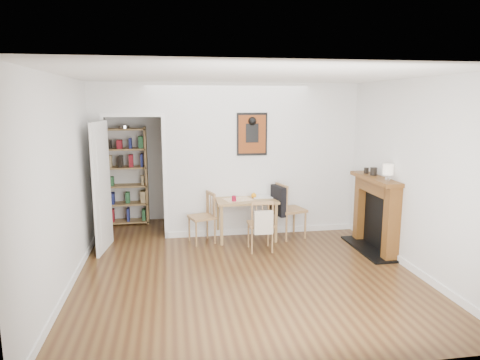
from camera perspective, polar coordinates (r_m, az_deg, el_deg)
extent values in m
plane|color=brown|center=(6.26, 0.24, -11.03)|extent=(5.20, 5.20, 0.00)
plane|color=silver|center=(8.46, -2.70, 3.67)|extent=(4.50, 0.00, 4.50)
plane|color=silver|center=(3.44, 7.56, -6.35)|extent=(4.50, 0.00, 4.50)
plane|color=silver|center=(5.97, -21.56, 0.14)|extent=(0.00, 5.20, 5.20)
plane|color=silver|center=(6.67, 19.69, 1.26)|extent=(0.00, 5.20, 5.20)
plane|color=silver|center=(5.84, 0.26, 13.46)|extent=(5.20, 5.20, 0.00)
cube|color=silver|center=(7.38, 2.84, 2.68)|extent=(3.35, 0.10, 2.60)
cube|color=silver|center=(7.31, -18.35, 2.09)|extent=(0.25, 0.10, 2.60)
cube|color=silver|center=(7.17, -14.21, 10.37)|extent=(0.90, 0.10, 0.55)
cube|color=silver|center=(7.34, -17.49, -0.01)|extent=(0.06, 0.14, 2.05)
cube|color=silver|center=(7.26, -9.98, 0.21)|extent=(0.06, 0.14, 2.05)
cube|color=silver|center=(7.59, 2.85, -6.77)|extent=(3.35, 0.02, 0.10)
cube|color=silver|center=(5.75, -21.87, -13.27)|extent=(0.02, 4.00, 0.10)
cube|color=silver|center=(6.47, 21.53, -10.60)|extent=(0.02, 4.00, 0.10)
cube|color=silver|center=(6.88, -17.93, -0.91)|extent=(0.15, 0.80, 2.00)
cube|color=black|center=(7.24, 1.62, 6.12)|extent=(0.52, 0.02, 0.72)
cube|color=#652A0D|center=(7.23, 1.63, 6.11)|extent=(0.46, 0.00, 0.64)
cube|color=#976D46|center=(7.15, 0.83, -2.72)|extent=(1.01, 0.64, 0.04)
cube|color=#976D46|center=(6.92, -2.47, -6.11)|extent=(0.05, 0.05, 0.65)
cube|color=#976D46|center=(7.07, 4.80, -5.76)|extent=(0.05, 0.05, 0.65)
cube|color=#976D46|center=(7.42, -2.97, -4.96)|extent=(0.05, 0.05, 0.65)
cube|color=#976D46|center=(7.57, 3.81, -4.67)|extent=(0.05, 0.05, 0.65)
cube|color=black|center=(7.16, 5.10, -2.76)|extent=(0.20, 0.40, 0.49)
cube|color=beige|center=(6.44, 3.10, -5.62)|extent=(0.28, 0.10, 0.35)
cube|color=#976D46|center=(8.35, -17.37, 0.44)|extent=(0.04, 0.31, 1.83)
cube|color=#976D46|center=(8.28, -12.36, 0.59)|extent=(0.04, 0.31, 1.83)
cube|color=#976D46|center=(8.49, -14.60, -5.32)|extent=(0.77, 0.31, 0.03)
cube|color=#976D46|center=(8.34, -14.82, -0.73)|extent=(0.77, 0.31, 0.03)
cube|color=#976D46|center=(8.21, -15.16, 6.55)|extent=(0.77, 0.31, 0.03)
cube|color=maroon|center=(8.30, -14.88, 0.51)|extent=(0.67, 0.25, 0.25)
cube|color=brown|center=(6.56, 19.56, -5.58)|extent=(0.20, 0.16, 1.10)
cube|color=brown|center=(7.41, 15.89, -3.57)|extent=(0.20, 0.16, 1.10)
cube|color=brown|center=(6.85, 17.65, 0.16)|extent=(0.30, 1.21, 0.06)
cube|color=brown|center=(6.89, 17.81, -0.89)|extent=(0.20, 0.85, 0.20)
cube|color=black|center=(7.04, 18.00, -5.27)|extent=(0.08, 0.81, 0.88)
cube|color=black|center=(7.11, 16.94, -8.72)|extent=(0.45, 1.25, 0.03)
cylinder|color=maroon|center=(6.97, -0.81, -2.50)|extent=(0.07, 0.07, 0.09)
sphere|color=orange|center=(7.23, 1.84, -2.07)|extent=(0.09, 0.09, 0.09)
cube|color=beige|center=(7.13, -0.28, -2.58)|extent=(0.51, 0.43, 0.00)
cube|color=silver|center=(7.29, 3.03, -2.25)|extent=(0.34, 0.25, 0.02)
cylinder|color=silver|center=(6.55, 19.08, 0.29)|extent=(0.08, 0.08, 0.09)
cylinder|color=beige|center=(6.54, 19.15, 1.33)|extent=(0.15, 0.15, 0.15)
cylinder|color=black|center=(6.96, 17.38, 1.10)|extent=(0.10, 0.10, 0.13)
cylinder|color=black|center=(7.11, 16.49, 1.22)|extent=(0.08, 0.08, 0.10)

